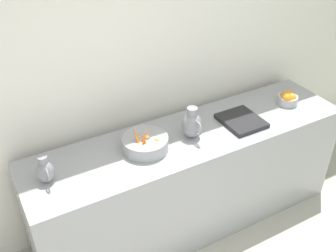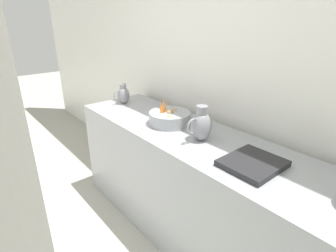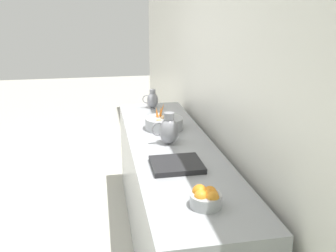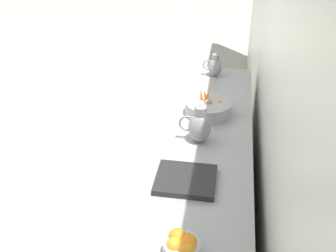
% 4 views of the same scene
% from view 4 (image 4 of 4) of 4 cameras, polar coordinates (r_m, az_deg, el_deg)
% --- Properties ---
extents(ground_plane, '(16.19, 16.19, 0.00)m').
position_cam_4_polar(ground_plane, '(3.79, -19.62, -11.14)').
color(ground_plane, '#ADAA9E').
extents(tile_wall_left, '(0.10, 9.17, 3.00)m').
position_cam_4_polar(tile_wall_left, '(2.02, 16.56, 2.63)').
color(tile_wall_left, white).
rests_on(tile_wall_left, ground_plane).
extents(prep_counter, '(0.66, 2.61, 0.94)m').
position_cam_4_polar(prep_counter, '(3.00, 4.33, -9.85)').
color(prep_counter, '#9EA0A5').
rests_on(prep_counter, ground_plane).
extents(vegetable_colander, '(0.34, 0.34, 0.22)m').
position_cam_4_polar(vegetable_colander, '(3.03, 5.56, 2.50)').
color(vegetable_colander, '#9EA0A5').
rests_on(vegetable_colander, prep_counter).
extents(orange_bowl, '(0.17, 0.17, 0.11)m').
position_cam_4_polar(orange_bowl, '(1.94, 1.95, -16.25)').
color(orange_bowl, '#ADAFB5').
rests_on(orange_bowl, prep_counter).
extents(metal_pitcher_tall, '(0.21, 0.15, 0.25)m').
position_cam_4_polar(metal_pitcher_tall, '(2.68, 4.35, 0.01)').
color(metal_pitcher_tall, gray).
rests_on(metal_pitcher_tall, prep_counter).
extents(metal_pitcher_short, '(0.17, 0.12, 0.20)m').
position_cam_4_polar(metal_pitcher_short, '(3.67, 6.52, 8.19)').
color(metal_pitcher_short, gray).
rests_on(metal_pitcher_short, prep_counter).
extents(counter_sink_basin, '(0.34, 0.30, 0.04)m').
position_cam_4_polar(counter_sink_basin, '(2.36, 2.45, -7.41)').
color(counter_sink_basin, '#232326').
rests_on(counter_sink_basin, prep_counter).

